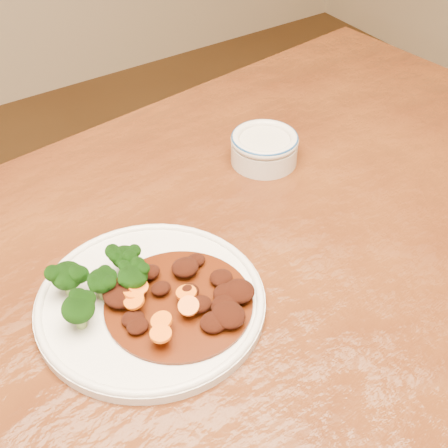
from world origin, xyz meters
TOP-DOWN VIEW (x-y plane):
  - dining_table at (0.00, 0.00)m, footprint 1.59×1.07m
  - dinner_plate at (-0.05, 0.05)m, footprint 0.27×0.27m
  - broccoli_florets at (-0.10, 0.09)m, footprint 0.12×0.09m
  - mince_stew at (-0.02, 0.02)m, footprint 0.17×0.17m
  - dip_bowl at (0.24, 0.22)m, footprint 0.10×0.10m

SIDE VIEW (x-z plane):
  - dining_table at x=0.00m, z-range 0.30..1.05m
  - dinner_plate at x=-0.05m, z-range 0.75..0.77m
  - mince_stew at x=-0.02m, z-range 0.76..0.79m
  - dip_bowl at x=0.24m, z-range 0.75..0.80m
  - broccoli_florets at x=-0.10m, z-range 0.77..0.81m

